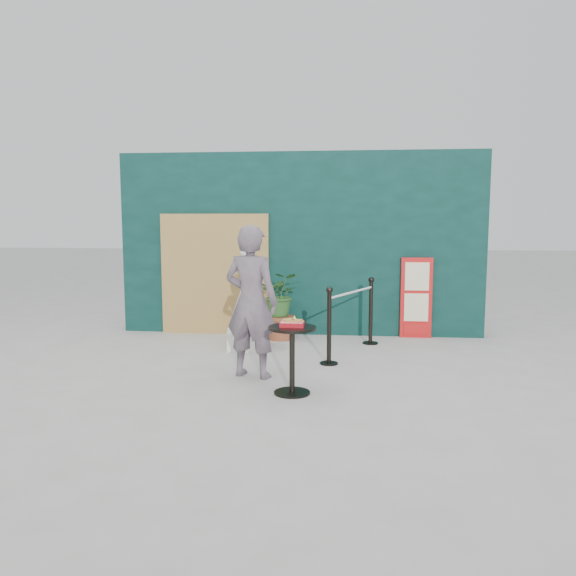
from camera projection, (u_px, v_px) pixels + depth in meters
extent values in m
plane|color=#ADAAA5|center=(277.00, 388.00, 6.39)|extent=(60.00, 60.00, 0.00)
cube|color=black|center=(300.00, 244.00, 9.32)|extent=(6.00, 0.30, 3.00)
cube|color=tan|center=(215.00, 274.00, 9.32)|extent=(1.80, 0.08, 2.00)
imported|color=slate|center=(251.00, 302.00, 6.74)|extent=(0.77, 0.61, 1.85)
cube|color=red|center=(416.00, 298.00, 9.04)|extent=(0.50, 0.06, 1.30)
cube|color=beige|center=(417.00, 276.00, 8.97)|extent=(0.38, 0.02, 0.45)
cube|color=beige|center=(416.00, 307.00, 9.03)|extent=(0.38, 0.02, 0.45)
cube|color=red|center=(416.00, 329.00, 9.07)|extent=(0.38, 0.02, 0.18)
cube|color=white|center=(247.00, 339.00, 8.30)|extent=(0.52, 0.52, 0.28)
cone|color=white|center=(247.00, 302.00, 8.23)|extent=(0.60, 0.60, 0.84)
cylinder|color=beige|center=(247.00, 266.00, 8.17)|extent=(0.24, 0.24, 0.22)
sphere|color=white|center=(247.00, 252.00, 8.14)|extent=(0.19, 0.19, 0.19)
cylinder|color=black|center=(292.00, 393.00, 6.18)|extent=(0.40, 0.40, 0.02)
cylinder|color=black|center=(292.00, 362.00, 6.14)|extent=(0.06, 0.06, 0.72)
cylinder|color=black|center=(292.00, 328.00, 6.09)|extent=(0.52, 0.52, 0.03)
cube|color=#B1121D|center=(292.00, 324.00, 6.09)|extent=(0.26, 0.19, 0.05)
cube|color=red|center=(292.00, 322.00, 6.08)|extent=(0.24, 0.17, 0.00)
cube|color=gold|center=(289.00, 320.00, 6.09)|extent=(0.15, 0.14, 0.02)
cube|color=#C38747|center=(297.00, 321.00, 6.06)|extent=(0.13, 0.13, 0.02)
cone|color=yellow|center=(294.00, 318.00, 6.13)|extent=(0.06, 0.06, 0.06)
cylinder|color=brown|center=(281.00, 329.00, 8.97)|extent=(0.39, 0.39, 0.32)
cylinder|color=#9A5332|center=(281.00, 318.00, 8.95)|extent=(0.43, 0.43, 0.05)
imported|color=#2B5725|center=(281.00, 294.00, 8.90)|extent=(0.64, 0.55, 0.71)
cylinder|color=black|center=(329.00, 363.00, 7.44)|extent=(0.24, 0.24, 0.02)
cylinder|color=black|center=(329.00, 328.00, 7.38)|extent=(0.06, 0.06, 0.96)
sphere|color=black|center=(329.00, 290.00, 7.32)|extent=(0.09, 0.09, 0.09)
cylinder|color=black|center=(370.00, 343.00, 8.66)|extent=(0.24, 0.24, 0.02)
cylinder|color=black|center=(371.00, 313.00, 8.60)|extent=(0.06, 0.06, 0.96)
sphere|color=black|center=(371.00, 280.00, 8.54)|extent=(0.09, 0.09, 0.09)
cylinder|color=silver|center=(352.00, 292.00, 7.94)|extent=(0.63, 1.31, 0.03)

